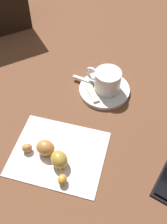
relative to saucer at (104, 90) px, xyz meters
The scene contains 7 objects.
ground_plane 0.11m from the saucer, behind, with size 1.80×1.80×0.00m, color brown.
saucer is the anchor object (origin of this frame).
espresso_cup 0.03m from the saucer, 28.62° to the left, with size 0.07×0.09×0.06m.
teaspoon 0.01m from the saucer, 60.65° to the left, with size 0.02×0.13×0.01m.
sugar_packet 0.04m from the saucer, 144.97° to the left, with size 0.06×0.02×0.01m, color beige.
napkin 0.22m from the saucer, behind, with size 0.16×0.20×0.00m, color white.
croissant 0.23m from the saucer, behind, with size 0.08×0.13×0.03m.
Camera 1 is at (-0.35, -0.14, 0.52)m, focal length 43.18 mm.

